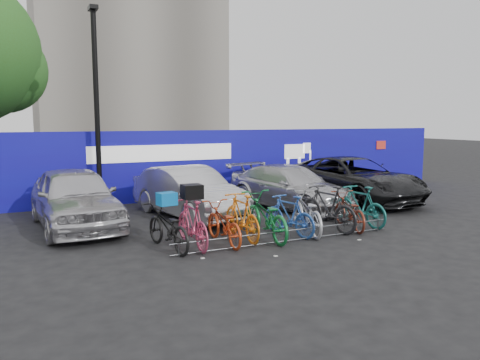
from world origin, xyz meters
TOP-DOWN VIEW (x-y plane):
  - ground at (0.00, 0.00)m, footprint 100.00×100.00m
  - hoarding at (0.01, 6.00)m, footprint 22.00×0.18m
  - lamppost at (-3.20, 5.40)m, footprint 0.25×0.50m
  - bike_rack at (-0.00, -0.60)m, footprint 5.60×0.03m
  - car_0 at (-4.18, 3.05)m, footprint 2.16×4.72m
  - car_1 at (-1.10, 3.09)m, footprint 2.34×4.54m
  - car_2 at (2.25, 3.03)m, footprint 2.97×4.90m
  - car_3 at (4.82, 3.18)m, footprint 2.92×5.58m
  - bike_0 at (-2.65, 0.01)m, footprint 0.94×1.93m
  - bike_1 at (-2.11, -0.05)m, footprint 0.54×1.80m
  - bike_2 at (-1.39, -0.07)m, footprint 0.64×1.79m
  - bike_3 at (-0.85, 0.10)m, footprint 0.53×1.83m
  - bike_4 at (-0.34, -0.10)m, footprint 0.78×2.08m
  - bike_5 at (0.35, -0.03)m, footprint 0.86×1.72m
  - bike_6 at (0.85, -0.01)m, footprint 1.16×2.11m
  - bike_7 at (1.49, -0.01)m, footprint 0.82×1.99m
  - bike_8 at (2.09, -0.09)m, footprint 1.03×1.85m
  - bike_9 at (2.55, 0.05)m, footprint 0.70×1.83m
  - cargo_crate at (-2.65, 0.01)m, footprint 0.42×0.35m
  - cargo_topcase at (-2.11, -0.05)m, footprint 0.42×0.38m

SIDE VIEW (x-z plane):
  - ground at x=0.00m, z-range 0.00..0.00m
  - bike_rack at x=0.00m, z-range 0.01..0.31m
  - bike_8 at x=2.09m, z-range 0.00..0.92m
  - bike_2 at x=-1.39m, z-range 0.00..0.94m
  - bike_0 at x=-2.65m, z-range 0.00..0.97m
  - bike_5 at x=0.35m, z-range 0.00..1.00m
  - bike_6 at x=0.85m, z-range 0.00..1.05m
  - bike_9 at x=2.55m, z-range 0.00..1.08m
  - bike_1 at x=-2.11m, z-range 0.00..1.08m
  - bike_4 at x=-0.34m, z-range 0.00..1.08m
  - bike_3 at x=-0.85m, z-range 0.00..1.09m
  - bike_7 at x=1.49m, z-range 0.00..1.16m
  - car_2 at x=2.25m, z-range 0.00..1.33m
  - car_1 at x=-1.10m, z-range 0.00..1.43m
  - car_3 at x=4.82m, z-range 0.00..1.50m
  - car_0 at x=-4.18m, z-range 0.00..1.57m
  - cargo_crate at x=-2.65m, z-range 0.97..1.24m
  - hoarding at x=0.01m, z-range 0.00..2.40m
  - cargo_topcase at x=-2.11m, z-range 1.08..1.39m
  - lamppost at x=-3.20m, z-range 0.22..6.33m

